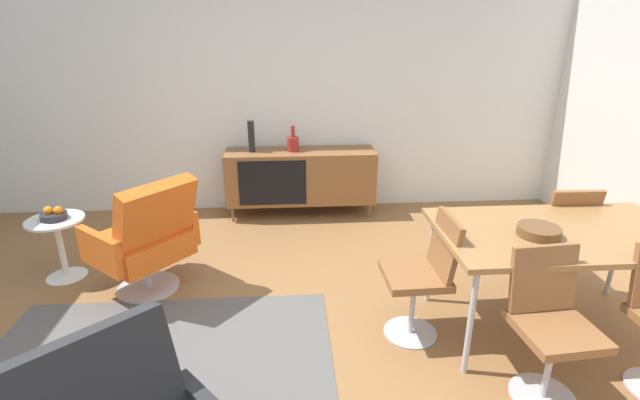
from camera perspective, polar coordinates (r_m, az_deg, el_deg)
name	(u,v)px	position (r m, az deg, el deg)	size (l,w,h in m)	color
ground_plane	(276,349)	(3.14, -5.50, -17.98)	(8.32, 8.32, 0.00)	olive
wall_back	(276,83)	(5.08, -5.48, 14.36)	(6.80, 0.12, 2.80)	silver
sideboard	(300,176)	(4.99, -2.45, 3.01)	(1.60, 0.45, 0.72)	brown
vase_cobalt	(293,143)	(4.89, -3.38, 7.10)	(0.12, 0.12, 0.27)	maroon
vase_sculptural_dark	(251,137)	(4.89, -8.56, 7.83)	(0.07, 0.07, 0.33)	black
dining_table	(563,237)	(3.34, 28.00, -4.04)	(1.60, 0.90, 0.74)	olive
wooden_bowl_on_table	(539,231)	(3.16, 25.61, -3.52)	(0.26, 0.26, 0.06)	brown
dining_chair_front_left	(550,321)	(2.85, 26.76, -13.29)	(0.43, 0.45, 0.86)	brown
dining_chair_back_right	(560,231)	(4.04, 27.69, -3.44)	(0.41, 0.43, 0.86)	brown
dining_chair_near_window	(424,272)	(3.08, 12.87, -8.79)	(0.44, 0.41, 0.86)	brown
lounge_chair_red	(146,237)	(3.72, -20.85, -4.36)	(0.90, 0.91, 0.95)	#D85919
side_table_round	(60,241)	(4.31, -29.71, -4.50)	(0.44, 0.44, 0.52)	white
fruit_bowl	(54,215)	(4.23, -30.26, -1.59)	(0.20, 0.20, 0.11)	#262628
area_rug	(150,379)	(3.09, -20.45, -20.19)	(2.20, 1.70, 0.01)	#595654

